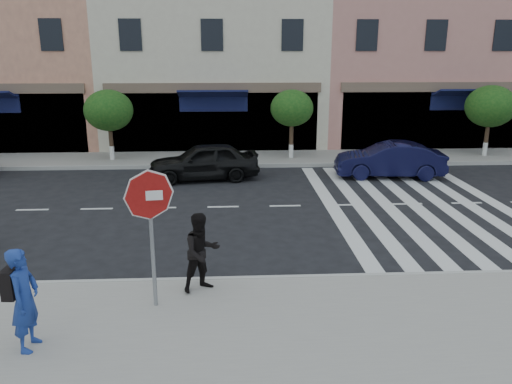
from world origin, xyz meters
name	(u,v)px	position (x,y,z in m)	size (l,w,h in m)	color
ground	(221,257)	(0.00, 0.00, 0.00)	(120.00, 120.00, 0.00)	black
sidewalk_near	(218,340)	(0.00, -3.75, 0.07)	(60.00, 4.50, 0.15)	gray
sidewalk_far	(225,159)	(0.00, 11.00, 0.07)	(60.00, 3.00, 0.15)	gray
building_west_mid	(12,7)	(-11.00, 17.00, 7.00)	(10.00, 9.00, 14.00)	tan
building_centre	(215,37)	(-0.50, 17.00, 5.50)	(11.00, 9.00, 11.00)	beige
building_east_mid	(434,19)	(11.50, 17.00, 6.50)	(13.00, 9.00, 13.00)	tan
street_tree_wb	(109,111)	(-5.00, 10.80, 2.31)	(2.10, 2.10, 3.06)	#473323
street_tree_c	(292,108)	(3.00, 10.80, 2.36)	(1.90, 1.90, 3.04)	#473323
street_tree_ea	(490,107)	(12.00, 10.80, 2.39)	(2.20, 2.20, 3.19)	#473323
stop_sign	(150,209)	(-1.21, -2.62, 2.08)	(0.94, 0.15, 2.67)	gray
photographer	(25,299)	(-3.06, -3.92, 1.02)	(0.63, 0.42, 1.74)	navy
walker	(202,252)	(-0.34, -2.00, 0.96)	(0.79, 0.62, 1.62)	black
car_far_mid	(204,161)	(-0.77, 7.60, 0.72)	(1.69, 4.20, 1.43)	black
car_far_right	(389,160)	(6.50, 7.60, 0.69)	(1.46, 4.18, 1.38)	black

